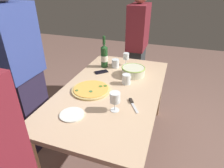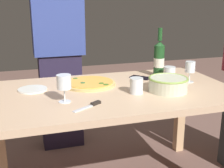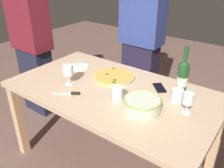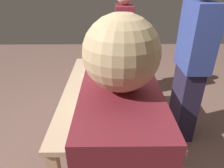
{
  "view_description": "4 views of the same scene",
  "coord_description": "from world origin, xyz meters",
  "px_view_note": "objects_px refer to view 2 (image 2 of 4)",
  "views": [
    {
      "loc": [
        -1.48,
        -0.51,
        1.66
      ],
      "look_at": [
        0.0,
        0.0,
        0.79
      ],
      "focal_mm": 30.51,
      "sensor_mm": 36.0,
      "label": 1
    },
    {
      "loc": [
        -0.55,
        -1.78,
        1.33
      ],
      "look_at": [
        0.0,
        0.0,
        0.79
      ],
      "focal_mm": 48.29,
      "sensor_mm": 36.0,
      "label": 2
    },
    {
      "loc": [
        0.96,
        -1.29,
        1.63
      ],
      "look_at": [
        0.0,
        0.0,
        0.79
      ],
      "focal_mm": 38.18,
      "sensor_mm": 36.0,
      "label": 3
    },
    {
      "loc": [
        1.67,
        -0.02,
        1.67
      ],
      "look_at": [
        0.0,
        0.0,
        0.79
      ],
      "focal_mm": 31.96,
      "sensor_mm": 36.0,
      "label": 4
    }
  ],
  "objects_px": {
    "wine_bottle": "(159,58)",
    "side_plate": "(33,89)",
    "serving_bowl": "(168,84)",
    "cup_amber": "(136,86)",
    "person_guest_right": "(59,51)",
    "wine_glass_near_pizza": "(190,68)",
    "dining_table": "(112,104)",
    "wine_glass_by_bottle": "(64,83)",
    "cup_ceramic": "(169,73)",
    "cell_phone": "(140,78)",
    "pizza_knife": "(91,105)",
    "pizza": "(90,83)"
  },
  "relations": [
    {
      "from": "serving_bowl",
      "to": "person_guest_right",
      "type": "height_order",
      "value": "person_guest_right"
    },
    {
      "from": "person_guest_right",
      "to": "serving_bowl",
      "type": "bearing_deg",
      "value": 15.29
    },
    {
      "from": "person_guest_right",
      "to": "wine_glass_near_pizza",
      "type": "bearing_deg",
      "value": 29.86
    },
    {
      "from": "serving_bowl",
      "to": "wine_glass_near_pizza",
      "type": "bearing_deg",
      "value": 31.28
    },
    {
      "from": "wine_glass_by_bottle",
      "to": "pizza",
      "type": "bearing_deg",
      "value": 54.59
    },
    {
      "from": "wine_bottle",
      "to": "wine_glass_by_bottle",
      "type": "xyz_separation_m",
      "value": [
        -0.77,
        -0.39,
        -0.02
      ]
    },
    {
      "from": "cell_phone",
      "to": "cup_amber",
      "type": "bearing_deg",
      "value": 20.48
    },
    {
      "from": "cup_amber",
      "to": "person_guest_right",
      "type": "height_order",
      "value": "person_guest_right"
    },
    {
      "from": "cup_amber",
      "to": "side_plate",
      "type": "height_order",
      "value": "cup_amber"
    },
    {
      "from": "pizza",
      "to": "cell_phone",
      "type": "xyz_separation_m",
      "value": [
        0.4,
        0.06,
        -0.01
      ]
    },
    {
      "from": "dining_table",
      "to": "cup_amber",
      "type": "relative_size",
      "value": 16.11
    },
    {
      "from": "wine_bottle",
      "to": "side_plate",
      "type": "bearing_deg",
      "value": -174.24
    },
    {
      "from": "wine_glass_by_bottle",
      "to": "cell_phone",
      "type": "height_order",
      "value": "wine_glass_by_bottle"
    },
    {
      "from": "side_plate",
      "to": "cell_phone",
      "type": "height_order",
      "value": "same"
    },
    {
      "from": "cup_amber",
      "to": "cup_ceramic",
      "type": "distance_m",
      "value": 0.41
    },
    {
      "from": "cell_phone",
      "to": "wine_glass_near_pizza",
      "type": "bearing_deg",
      "value": 102.0
    },
    {
      "from": "wine_glass_by_bottle",
      "to": "cup_amber",
      "type": "xyz_separation_m",
      "value": [
        0.45,
        0.03,
        -0.07
      ]
    },
    {
      "from": "pizza",
      "to": "pizza_knife",
      "type": "xyz_separation_m",
      "value": [
        -0.09,
        -0.42,
        -0.0
      ]
    },
    {
      "from": "serving_bowl",
      "to": "cup_amber",
      "type": "xyz_separation_m",
      "value": [
        -0.21,
        0.02,
        -0.0
      ]
    },
    {
      "from": "wine_glass_near_pizza",
      "to": "dining_table",
      "type": "bearing_deg",
      "value": -177.6
    },
    {
      "from": "dining_table",
      "to": "wine_glass_by_bottle",
      "type": "height_order",
      "value": "wine_glass_by_bottle"
    },
    {
      "from": "cup_amber",
      "to": "side_plate",
      "type": "xyz_separation_m",
      "value": [
        -0.62,
        0.26,
        -0.04
      ]
    },
    {
      "from": "pizza",
      "to": "cup_amber",
      "type": "xyz_separation_m",
      "value": [
        0.24,
        -0.27,
        0.04
      ]
    },
    {
      "from": "dining_table",
      "to": "wine_glass_near_pizza",
      "type": "height_order",
      "value": "wine_glass_near_pizza"
    },
    {
      "from": "wine_bottle",
      "to": "wine_glass_near_pizza",
      "type": "xyz_separation_m",
      "value": [
        0.13,
        -0.22,
        -0.03
      ]
    },
    {
      "from": "wine_glass_by_bottle",
      "to": "person_guest_right",
      "type": "height_order",
      "value": "person_guest_right"
    },
    {
      "from": "dining_table",
      "to": "wine_glass_near_pizza",
      "type": "xyz_separation_m",
      "value": [
        0.58,
        0.02,
        0.19
      ]
    },
    {
      "from": "cup_ceramic",
      "to": "side_plate",
      "type": "height_order",
      "value": "cup_ceramic"
    },
    {
      "from": "wine_glass_by_bottle",
      "to": "cup_ceramic",
      "type": "height_order",
      "value": "wine_glass_by_bottle"
    },
    {
      "from": "wine_glass_by_bottle",
      "to": "cup_ceramic",
      "type": "relative_size",
      "value": 1.65
    },
    {
      "from": "dining_table",
      "to": "serving_bowl",
      "type": "bearing_deg",
      "value": -20.26
    },
    {
      "from": "dining_table",
      "to": "wine_glass_by_bottle",
      "type": "distance_m",
      "value": 0.41
    },
    {
      "from": "wine_bottle",
      "to": "wine_glass_by_bottle",
      "type": "relative_size",
      "value": 2.26
    },
    {
      "from": "dining_table",
      "to": "cup_amber",
      "type": "distance_m",
      "value": 0.22
    },
    {
      "from": "pizza",
      "to": "cell_phone",
      "type": "distance_m",
      "value": 0.4
    },
    {
      "from": "wine_bottle",
      "to": "cup_amber",
      "type": "relative_size",
      "value": 3.66
    },
    {
      "from": "serving_bowl",
      "to": "person_guest_right",
      "type": "relative_size",
      "value": 0.14
    },
    {
      "from": "cup_ceramic",
      "to": "side_plate",
      "type": "distance_m",
      "value": 0.96
    },
    {
      "from": "pizza",
      "to": "wine_bottle",
      "type": "bearing_deg",
      "value": 8.26
    },
    {
      "from": "side_plate",
      "to": "pizza_knife",
      "type": "relative_size",
      "value": 1.04
    },
    {
      "from": "dining_table",
      "to": "serving_bowl",
      "type": "relative_size",
      "value": 6.37
    },
    {
      "from": "wine_bottle",
      "to": "side_plate",
      "type": "height_order",
      "value": "wine_bottle"
    },
    {
      "from": "wine_glass_near_pizza",
      "to": "cup_ceramic",
      "type": "distance_m",
      "value": 0.15
    },
    {
      "from": "wine_glass_near_pizza",
      "to": "cell_phone",
      "type": "xyz_separation_m",
      "value": [
        -0.29,
        0.2,
        -0.1
      ]
    },
    {
      "from": "wine_bottle",
      "to": "pizza_knife",
      "type": "height_order",
      "value": "wine_bottle"
    },
    {
      "from": "dining_table",
      "to": "pizza_knife",
      "type": "distance_m",
      "value": 0.33
    },
    {
      "from": "cell_phone",
      "to": "pizza_knife",
      "type": "bearing_deg",
      "value": 0.83
    },
    {
      "from": "serving_bowl",
      "to": "pizza_knife",
      "type": "xyz_separation_m",
      "value": [
        -0.54,
        -0.13,
        -0.04
      ]
    },
    {
      "from": "wine_glass_near_pizza",
      "to": "pizza_knife",
      "type": "distance_m",
      "value": 0.83
    },
    {
      "from": "cup_amber",
      "to": "cell_phone",
      "type": "relative_size",
      "value": 0.69
    }
  ]
}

